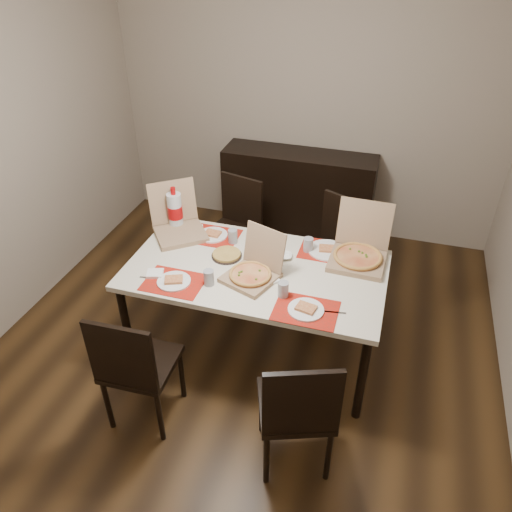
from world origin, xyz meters
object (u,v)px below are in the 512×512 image
chair_near_left (135,365)px  dip_bowl (284,256)px  chair_far_right (334,247)px  sideboard (298,195)px  pizza_box_center (253,271)px  soda_bottle (175,211)px  dining_table (256,275)px  chair_near_right (297,409)px  chair_far_left (235,224)px

chair_near_left → dip_bowl: size_ratio=8.44×
chair_far_right → sideboard: bearing=119.1°
pizza_box_center → soda_bottle: 0.91m
sideboard → pizza_box_center: 1.89m
dining_table → chair_near_right: bearing=-60.2°
dining_table → chair_far_right: size_ratio=1.94×
sideboard → dining_table: bearing=-87.1°
dining_table → chair_near_left: 1.03m
dining_table → chair_far_left: chair_far_left is taller
chair_near_left → dip_bowl: 1.28m
chair_near_left → soda_bottle: (-0.25, 1.23, 0.39)m
chair_far_left → dip_bowl: size_ratio=8.44×
sideboard → chair_near_left: size_ratio=1.61×
chair_near_left → chair_far_right: same height
chair_near_right → chair_far_left: (-0.99, 1.81, 0.00)m
sideboard → pizza_box_center: (0.10, -1.85, 0.35)m
chair_far_right → soda_bottle: 1.34m
chair_near_right → dip_bowl: 1.18m
chair_near_left → chair_far_left: same height
sideboard → chair_far_right: bearing=-60.9°
dining_table → chair_near_left: chair_near_left is taller
chair_far_right → soda_bottle: bearing=-159.8°
chair_far_left → soda_bottle: (-0.29, -0.56, 0.39)m
chair_near_left → chair_far_left: 1.79m
dining_table → dip_bowl: (0.16, 0.18, 0.08)m
chair_far_left → dining_table: bearing=-62.4°
dip_bowl → chair_near_left: bearing=-122.3°
chair_near_right → dip_bowl: bearing=108.3°
chair_near_right → soda_bottle: size_ratio=2.67×
dining_table → dip_bowl: size_ratio=16.33×
chair_far_left → soda_bottle: size_ratio=2.67×
pizza_box_center → chair_near_left: bearing=-124.2°
pizza_box_center → sideboard: bearing=93.1°
dining_table → chair_near_right: (0.52, -0.91, -0.17)m
sideboard → dining_table: size_ratio=0.83×
chair_far_left → chair_far_right: bearing=-7.0°
pizza_box_center → dining_table: bearing=96.8°
sideboard → chair_near_right: chair_near_right is taller
dining_table → chair_near_left: bearing=-120.0°
chair_near_right → chair_far_right: bearing=92.7°
sideboard → chair_near_right: size_ratio=1.61×
chair_far_left → pizza_box_center: size_ratio=2.09×
soda_bottle → pizza_box_center: bearing=-30.6°
dining_table → soda_bottle: bearing=155.6°
chair_near_right → pizza_box_center: 0.99m
dining_table → chair_far_right: bearing=60.8°
chair_near_right → pizza_box_center: (-0.51, 0.80, 0.29)m
dip_bowl → pizza_box_center: bearing=-116.6°
chair_near_left → pizza_box_center: 0.98m
chair_near_left → dip_bowl: chair_near_left is taller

